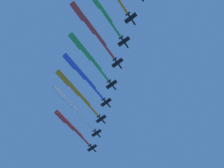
% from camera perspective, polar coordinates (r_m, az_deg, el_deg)
% --- Properties ---
extents(jet_lead, '(43.37, 30.08, 4.11)m').
position_cam_1_polar(jet_lead, '(218.73, -8.46, -8.13)').
color(jet_lead, black).
extents(jet_port_inner, '(49.64, 33.81, 4.15)m').
position_cam_1_polar(jet_port_inner, '(207.39, -8.48, -3.96)').
color(jet_port_inner, black).
extents(jet_starboard_inner, '(47.43, 33.15, 4.09)m').
position_cam_1_polar(jet_starboard_inner, '(197.83, -7.61, -1.02)').
color(jet_starboard_inner, black).
extents(jet_port_mid, '(44.53, 31.32, 4.13)m').
position_cam_1_polar(jet_port_mid, '(190.21, -6.37, 2.30)').
color(jet_port_mid, black).
extents(jet_starboard_mid, '(43.55, 30.37, 4.14)m').
position_cam_1_polar(jet_starboard_mid, '(182.84, -5.22, 6.21)').
color(jet_starboard_mid, black).
extents(jet_port_outer, '(46.94, 32.26, 4.24)m').
position_cam_1_polar(jet_port_outer, '(178.56, -4.58, 11.61)').
color(jet_port_outer, black).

